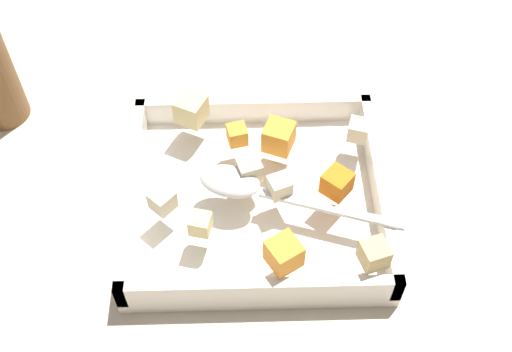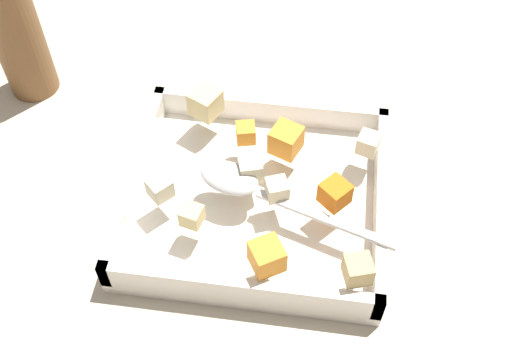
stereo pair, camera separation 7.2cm
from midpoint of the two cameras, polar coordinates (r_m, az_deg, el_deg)
ground_plane at (r=0.78m, az=3.39°, el=-2.57°), size 4.00×4.00×0.00m
baking_dish at (r=0.76m, az=2.72°, el=-2.32°), size 0.30×0.28×0.05m
carrot_chunk_under_handle at (r=0.76m, az=1.78°, el=3.74°), size 0.03×0.03×0.02m
carrot_chunk_far_right at (r=0.71m, az=10.03°, el=-1.75°), size 0.04×0.04×0.03m
carrot_chunk_back_center at (r=0.75m, az=5.48°, el=3.09°), size 0.04×0.04×0.03m
carrot_chunk_heap_top at (r=0.66m, az=4.15°, el=-7.46°), size 0.04×0.04×0.03m
potato_chunk_rim_edge at (r=0.71m, az=4.81°, el=-1.40°), size 0.03×0.03×0.02m
potato_chunk_heap_side at (r=0.77m, az=12.76°, el=2.73°), size 0.03×0.03×0.02m
potato_chunk_center at (r=0.72m, az=2.29°, el=0.28°), size 0.03×0.03×0.03m
potato_chunk_near_spoon at (r=0.66m, az=12.30°, el=-8.48°), size 0.03×0.03×0.03m
potato_chunk_far_left at (r=0.79m, az=-1.97°, el=6.48°), size 0.04×0.04×0.03m
potato_chunk_corner_sw at (r=0.71m, az=-5.84°, el=-1.26°), size 0.03×0.03×0.02m
potato_chunk_front_center at (r=0.69m, az=-2.85°, el=-3.79°), size 0.03×0.03×0.02m
serving_spoon at (r=0.72m, az=1.42°, el=-0.78°), size 0.23×0.10×0.02m
pepper_mill at (r=0.89m, az=-18.58°, el=11.83°), size 0.07×0.07×0.21m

